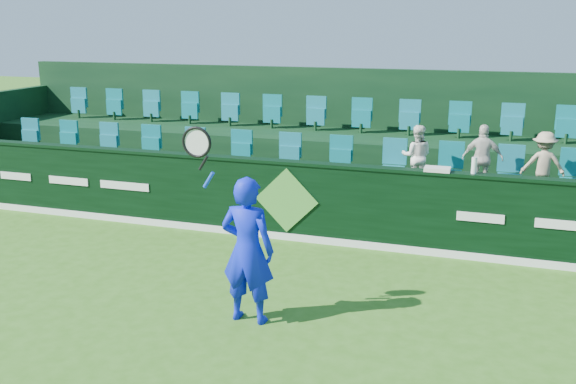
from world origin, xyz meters
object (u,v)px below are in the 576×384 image
(drinks_bottle, at_px, (474,165))
(spectator_left, at_px, (417,156))
(towel, at_px, (437,169))
(tennis_player, at_px, (247,249))
(spectator_right, at_px, (543,164))
(spectator_middle, at_px, (483,158))

(drinks_bottle, bearing_deg, spectator_left, 131.64)
(spectator_left, bearing_deg, towel, 106.82)
(tennis_player, relative_size, spectator_left, 2.30)
(towel, bearing_deg, spectator_right, 35.27)
(drinks_bottle, bearing_deg, spectator_middle, 85.16)
(spectator_middle, distance_m, drinks_bottle, 1.13)
(spectator_right, bearing_deg, spectator_middle, -3.15)
(spectator_left, xyz_separation_m, spectator_middle, (1.09, 0.00, 0.03))
(spectator_right, bearing_deg, tennis_player, 47.18)
(tennis_player, relative_size, spectator_right, 2.32)
(tennis_player, xyz_separation_m, drinks_bottle, (2.46, 3.10, 0.55))
(spectator_left, relative_size, towel, 2.75)
(spectator_middle, bearing_deg, drinks_bottle, 86.27)
(spectator_left, distance_m, towel, 1.21)
(towel, bearing_deg, spectator_middle, 60.53)
(spectator_middle, bearing_deg, towel, 61.64)
(towel, relative_size, drinks_bottle, 1.55)
(spectator_left, relative_size, drinks_bottle, 4.25)
(spectator_right, bearing_deg, drinks_bottle, 43.82)
(spectator_middle, relative_size, spectator_right, 1.07)
(spectator_right, xyz_separation_m, towel, (-1.58, -1.12, 0.05))
(spectator_middle, height_order, spectator_right, spectator_middle)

